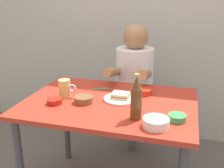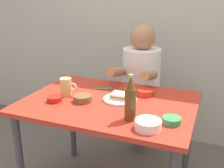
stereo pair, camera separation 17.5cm
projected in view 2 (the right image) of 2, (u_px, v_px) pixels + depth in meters
The scene contains 14 objects.
wall_back at pixel (152, 5), 2.51m from camera, with size 4.40×0.09×2.60m.
dining_table at pixel (109, 114), 1.79m from camera, with size 1.10×0.80×0.74m.
stool at pixel (140, 117), 2.43m from camera, with size 0.34×0.34×0.45m.
person_seated at pixel (141, 73), 2.29m from camera, with size 0.33×0.56×0.72m.
plate_orange at pixel (120, 99), 1.77m from camera, with size 0.22×0.22×0.01m, color silver.
sandwich at pixel (120, 96), 1.76m from camera, with size 0.11×0.09×0.04m.
beer_mug at pixel (66, 87), 1.84m from camera, with size 0.13×0.08×0.12m.
beer_bottle at pixel (130, 100), 1.46m from camera, with size 0.06×0.06×0.26m.
condiment_bowl_brown at pixel (83, 98), 1.74m from camera, with size 0.12×0.12×0.04m.
sauce_bowl_chili at pixel (146, 92), 1.85m from camera, with size 0.11×0.11×0.04m.
dip_bowl_green at pixel (172, 120), 1.45m from camera, with size 0.10×0.10×0.03m.
rice_bowl_white at pixel (148, 124), 1.39m from camera, with size 0.14×0.14×0.05m.
sambal_bowl_red at pixel (55, 99), 1.75m from camera, with size 0.10×0.10×0.03m.
spoon at pixel (107, 89), 1.97m from camera, with size 0.12×0.06×0.01m.
Camera 2 is at (0.63, -1.51, 1.41)m, focal length 43.34 mm.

